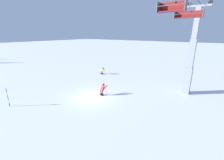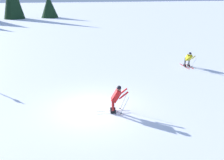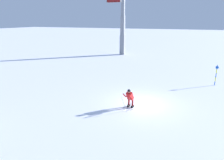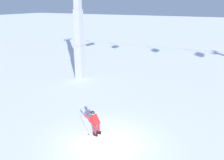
% 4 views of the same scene
% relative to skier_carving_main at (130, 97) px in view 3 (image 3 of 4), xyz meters
% --- Properties ---
extents(ground_plane, '(260.00, 260.00, 0.00)m').
position_rel_skier_carving_main_xyz_m(ground_plane, '(1.16, -0.68, -0.86)').
color(ground_plane, white).
extents(skier_carving_main, '(1.83, 0.83, 1.62)m').
position_rel_skier_carving_main_xyz_m(skier_carving_main, '(0.00, 0.00, 0.00)').
color(skier_carving_main, white).
rests_on(skier_carving_main, ground_plane).
extents(lift_tower_far, '(0.83, 2.76, 10.89)m').
position_rel_skier_carving_main_xyz_m(lift_tower_far, '(22.23, 8.44, 3.64)').
color(lift_tower_far, gray).
rests_on(lift_tower_far, ground_plane).
extents(chairlift_seat_fourth, '(0.61, 2.29, 2.01)m').
position_rel_skier_carving_main_xyz_m(chairlift_seat_fourth, '(17.91, 8.44, 8.23)').
color(chairlift_seat_fourth, black).
extents(trail_marker_pole, '(0.07, 0.28, 2.05)m').
position_rel_skier_carving_main_xyz_m(trail_marker_pole, '(8.30, -6.16, 0.25)').
color(trail_marker_pole, blue).
rests_on(trail_marker_pole, ground_plane).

